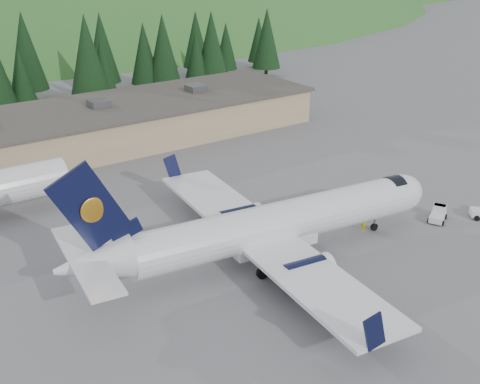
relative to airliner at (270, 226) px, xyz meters
The scene contains 7 objects.
ground 3.26m from the airliner, ahead, with size 600.00×600.00×0.00m, color slate.
airliner is the anchor object (origin of this frame).
baggage_tug_a 18.79m from the airliner, 10.88° to the right, with size 2.85×2.39×1.36m.
terminal_building 38.08m from the airliner, 96.02° to the left, with size 71.00×17.00×6.10m.
ramp_worker 10.80m from the airliner, ahead, with size 0.69×0.46×1.90m, color #DFB206.
tree_line 62.21m from the airliner, 92.46° to the left, with size 111.20×19.67×14.18m.
hills 230.83m from the airliner, 75.31° to the left, with size 614.00×330.00×300.00m.
Camera 1 is at (-29.74, -35.65, 25.69)m, focal length 45.00 mm.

